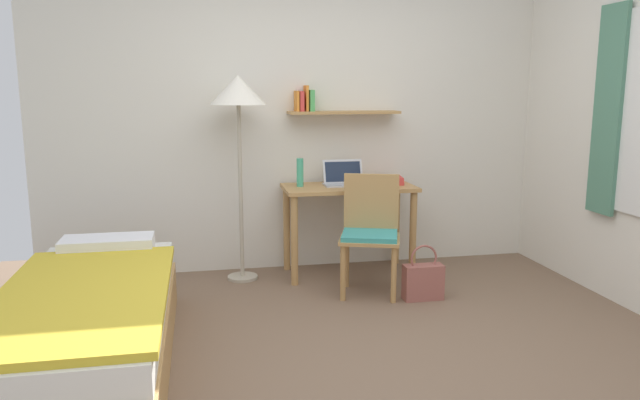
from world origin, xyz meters
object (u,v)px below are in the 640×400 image
at_px(standing_lamp, 238,100).
at_px(book_stack, 391,180).
at_px(water_bottle, 300,172).
at_px(handbag, 423,281).
at_px(desk, 349,203).
at_px(bed, 90,325).
at_px(laptop, 344,179).
at_px(desk_chair, 370,229).

bearing_deg(standing_lamp, book_stack, 1.19).
height_order(water_bottle, book_stack, water_bottle).
bearing_deg(book_stack, handbag, -89.50).
bearing_deg(desk, handbag, -62.07).
bearing_deg(desk, bed, -142.28).
relative_size(standing_lamp, laptop, 4.81).
xyz_separation_m(standing_lamp, water_bottle, (0.48, 0.02, -0.58)).
bearing_deg(desk, desk_chair, -84.57).
distance_m(bed, handbag, 2.28).
relative_size(standing_lamp, handbag, 3.94).
distance_m(standing_lamp, handbag, 1.94).
relative_size(bed, laptop, 6.10).
relative_size(desk_chair, handbag, 2.16).
distance_m(desk, standing_lamp, 1.20).
bearing_deg(handbag, standing_lamp, 149.27).
relative_size(laptop, book_stack, 1.28).
height_order(desk_chair, laptop, laptop).
bearing_deg(desk_chair, bed, -153.77).
bearing_deg(laptop, book_stack, -1.00).
bearing_deg(water_bottle, book_stack, 0.59).
xyz_separation_m(standing_lamp, laptop, (0.84, 0.03, -0.64)).
distance_m(desk_chair, handbag, 0.53).
xyz_separation_m(desk, standing_lamp, (-0.87, 0.03, 0.83)).
relative_size(desk_chair, laptop, 2.64).
xyz_separation_m(desk, handbag, (0.38, -0.72, -0.45)).
bearing_deg(water_bottle, desk_chair, -50.12).
xyz_separation_m(standing_lamp, handbag, (1.25, -0.74, -1.28)).
height_order(desk_chair, standing_lamp, standing_lamp).
distance_m(desk, water_bottle, 0.47).
height_order(desk, water_bottle, water_bottle).
relative_size(standing_lamp, book_stack, 6.15).
xyz_separation_m(desk, water_bottle, (-0.39, 0.04, 0.26)).
relative_size(book_stack, handbag, 0.64).
relative_size(water_bottle, book_stack, 0.87).
bearing_deg(book_stack, desk, -172.26).
height_order(standing_lamp, laptop, standing_lamp).
bearing_deg(desk_chair, standing_lamp, 151.04).
bearing_deg(laptop, bed, -140.71).
height_order(desk, book_stack, book_stack).
height_order(bed, book_stack, book_stack).
bearing_deg(standing_lamp, handbag, -30.73).
height_order(bed, handbag, bed).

